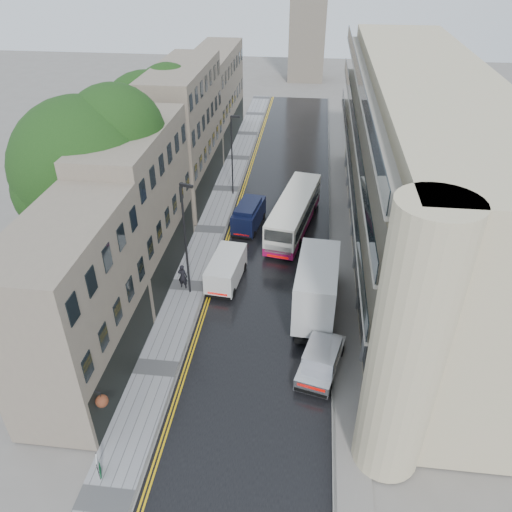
% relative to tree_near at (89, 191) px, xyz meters
% --- Properties ---
extents(road, '(9.00, 85.00, 0.02)m').
position_rel_tree_near_xyz_m(road, '(12.50, 7.50, -6.94)').
color(road, black).
rests_on(road, ground).
extents(left_sidewalk, '(2.70, 85.00, 0.12)m').
position_rel_tree_near_xyz_m(left_sidewalk, '(6.65, 7.50, -6.89)').
color(left_sidewalk, gray).
rests_on(left_sidewalk, ground).
extents(right_sidewalk, '(1.80, 85.00, 0.12)m').
position_rel_tree_near_xyz_m(right_sidewalk, '(17.90, 7.50, -6.89)').
color(right_sidewalk, slate).
rests_on(right_sidewalk, ground).
extents(old_shop_row, '(4.50, 56.00, 12.00)m').
position_rel_tree_near_xyz_m(old_shop_row, '(3.05, 10.00, -0.95)').
color(old_shop_row, gray).
rests_on(old_shop_row, ground).
extents(modern_block, '(8.00, 40.00, 14.00)m').
position_rel_tree_near_xyz_m(modern_block, '(22.80, 6.00, 0.05)').
color(modern_block, '#BCB28C').
rests_on(modern_block, ground).
extents(tree_near, '(10.56, 10.56, 13.89)m').
position_rel_tree_near_xyz_m(tree_near, '(0.00, 0.00, 0.00)').
color(tree_near, black).
rests_on(tree_near, ground).
extents(tree_far, '(9.24, 9.24, 12.46)m').
position_rel_tree_near_xyz_m(tree_far, '(0.30, 13.00, -0.72)').
color(tree_far, black).
rests_on(tree_far, ground).
extents(cream_bus, '(4.37, 11.19, 2.98)m').
position_rel_tree_near_xyz_m(cream_bus, '(12.14, 5.84, -5.44)').
color(cream_bus, white).
rests_on(cream_bus, road).
extents(white_lorry, '(3.05, 8.58, 4.43)m').
position_rel_tree_near_xyz_m(white_lorry, '(14.61, -4.44, -4.71)').
color(white_lorry, silver).
rests_on(white_lorry, road).
extents(silver_hatchback, '(3.02, 4.91, 1.71)m').
position_rel_tree_near_xyz_m(silver_hatchback, '(15.03, -9.35, -6.07)').
color(silver_hatchback, '#B9B9BE').
rests_on(silver_hatchback, road).
extents(white_van, '(2.50, 4.93, 2.15)m').
position_rel_tree_near_xyz_m(white_van, '(8.20, -1.44, -5.85)').
color(white_van, silver).
rests_on(white_van, road).
extents(navy_van, '(2.57, 5.02, 2.45)m').
position_rel_tree_near_xyz_m(navy_van, '(8.77, 6.97, -5.70)').
color(navy_van, black).
rests_on(navy_van, road).
extents(pedestrian, '(0.77, 0.57, 1.93)m').
position_rel_tree_near_xyz_m(pedestrian, '(6.33, -1.07, -5.86)').
color(pedestrian, black).
rests_on(pedestrian, left_sidewalk).
extents(lamp_post_near, '(0.98, 0.49, 8.50)m').
position_rel_tree_near_xyz_m(lamp_post_near, '(6.91, -1.54, -2.57)').
color(lamp_post_near, black).
rests_on(lamp_post_near, left_sidewalk).
extents(lamp_post_far, '(0.88, 0.24, 7.76)m').
position_rel_tree_near_xyz_m(lamp_post_far, '(7.49, 14.74, -2.94)').
color(lamp_post_far, black).
rests_on(lamp_post_far, left_sidewalk).
extents(estate_sign, '(0.34, 0.62, 1.08)m').
position_rel_tree_near_xyz_m(estate_sign, '(5.89, -16.15, -6.29)').
color(estate_sign, silver).
rests_on(estate_sign, left_sidewalk).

